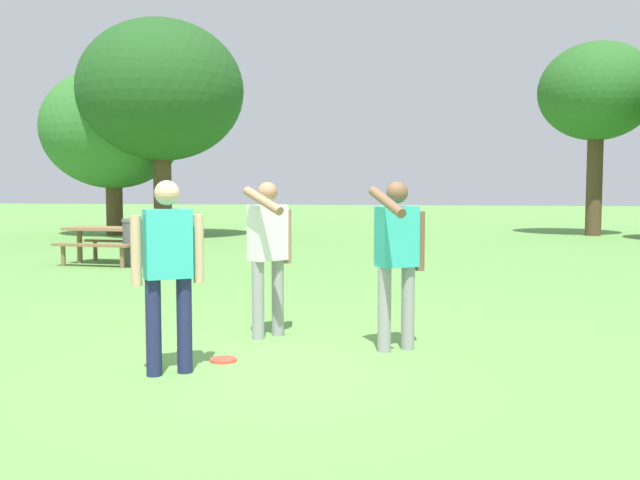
# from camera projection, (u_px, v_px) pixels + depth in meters

# --- Properties ---
(ground_plane) EXTENTS (120.00, 120.00, 0.00)m
(ground_plane) POSITION_uv_depth(u_px,v_px,m) (255.00, 368.00, 6.12)
(ground_plane) COLOR #609947
(person_thrower) EXTENTS (0.52, 0.83, 1.64)m
(person_thrower) POSITION_uv_depth(u_px,v_px,m) (397.00, 252.00, 6.70)
(person_thrower) COLOR gray
(person_thrower) RESTS_ON ground
(person_catcher) EXTENTS (0.52, 0.39, 1.64)m
(person_catcher) POSITION_uv_depth(u_px,v_px,m) (168.00, 264.00, 5.85)
(person_catcher) COLOR #1E234C
(person_catcher) RESTS_ON ground
(person_bystander) EXTENTS (0.51, 0.84, 1.64)m
(person_bystander) POSITION_uv_depth(u_px,v_px,m) (269.00, 247.00, 7.31)
(person_bystander) COLOR gray
(person_bystander) RESTS_ON ground
(frisbee) EXTENTS (0.25, 0.25, 0.03)m
(frisbee) POSITION_uv_depth(u_px,v_px,m) (223.00, 360.00, 6.36)
(frisbee) COLOR #E04733
(frisbee) RESTS_ON ground
(picnic_table_near) EXTENTS (1.80, 1.54, 0.77)m
(picnic_table_near) POSITION_uv_depth(u_px,v_px,m) (108.00, 237.00, 14.49)
(picnic_table_near) COLOR olive
(picnic_table_near) RESTS_ON ground
(trash_can_further_along) EXTENTS (0.59, 0.59, 0.96)m
(trash_can_further_along) POSITION_uv_depth(u_px,v_px,m) (137.00, 242.00, 14.13)
(trash_can_further_along) COLOR #515156
(trash_can_further_along) RESTS_ON ground
(tree_tall_left) EXTENTS (4.69, 4.69, 5.56)m
(tree_tall_left) POSITION_uv_depth(u_px,v_px,m) (113.00, 129.00, 23.30)
(tree_tall_left) COLOR #4C3823
(tree_tall_left) RESTS_ON ground
(tree_broad_center) EXTENTS (5.17, 5.17, 6.83)m
(tree_broad_center) POSITION_uv_depth(u_px,v_px,m) (161.00, 91.00, 21.88)
(tree_broad_center) COLOR #4C3823
(tree_broad_center) RESTS_ON ground
(tree_far_right) EXTENTS (3.78, 3.78, 6.36)m
(tree_far_right) POSITION_uv_depth(u_px,v_px,m) (597.00, 93.00, 22.93)
(tree_far_right) COLOR #4C3823
(tree_far_right) RESTS_ON ground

